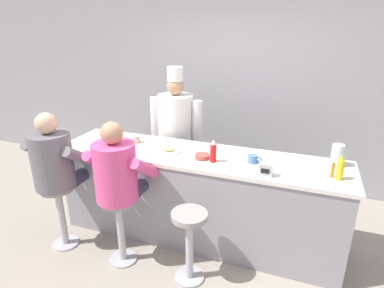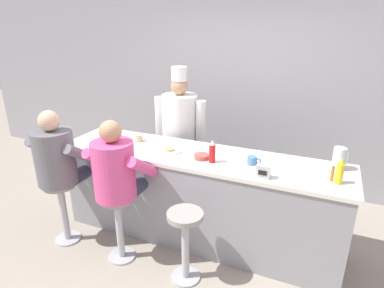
{
  "view_description": "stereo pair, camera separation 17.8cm",
  "coord_description": "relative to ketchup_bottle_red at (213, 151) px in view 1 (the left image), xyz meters",
  "views": [
    {
      "loc": [
        1.01,
        -2.55,
        2.28
      ],
      "look_at": [
        -0.05,
        0.33,
        1.12
      ],
      "focal_mm": 30.0,
      "sensor_mm": 36.0,
      "label": 1
    },
    {
      "loc": [
        1.17,
        -2.49,
        2.28
      ],
      "look_at": [
        -0.05,
        0.33,
        1.12
      ],
      "focal_mm": 30.0,
      "sensor_mm": 36.0,
      "label": 2
    }
  ],
  "objects": [
    {
      "name": "diner_seated_pink",
      "position": [
        -0.78,
        -0.5,
        -0.16
      ],
      "size": [
        0.6,
        0.59,
        1.48
      ],
      "color": "#B2B5BA",
      "rests_on": "ground_plane"
    },
    {
      "name": "ground_plane",
      "position": [
        -0.2,
        -0.24,
        -1.11
      ],
      "size": [
        20.0,
        20.0,
        0.0
      ],
      "primitive_type": "plane",
      "color": "#9E9384"
    },
    {
      "name": "cereal_bowl",
      "position": [
        -0.13,
        0.04,
        -0.09
      ],
      "size": [
        0.15,
        0.15,
        0.05
      ],
      "color": "#B24C47",
      "rests_on": "diner_counter"
    },
    {
      "name": "mustard_bottle_yellow",
      "position": [
        1.14,
        0.01,
        -0.0
      ],
      "size": [
        0.06,
        0.06,
        0.23
      ],
      "color": "yellow",
      "rests_on": "diner_counter"
    },
    {
      "name": "empty_stool_round",
      "position": [
        -0.05,
        -0.53,
        -0.63
      ],
      "size": [
        0.33,
        0.33,
        0.72
      ],
      "color": "#B2B5BA",
      "rests_on": "ground_plane"
    },
    {
      "name": "diner_counter",
      "position": [
        -0.2,
        0.13,
        -0.61
      ],
      "size": [
        3.06,
        0.73,
        1.0
      ],
      "color": "gray",
      "rests_on": "ground_plane"
    },
    {
      "name": "water_pitcher_clear",
      "position": [
        1.13,
        0.31,
        -0.0
      ],
      "size": [
        0.13,
        0.11,
        0.21
      ],
      "color": "silver",
      "rests_on": "diner_counter"
    },
    {
      "name": "coffee_mug_blue",
      "position": [
        0.37,
        0.11,
        -0.07
      ],
      "size": [
        0.14,
        0.09,
        0.08
      ],
      "color": "#4C7AB2",
      "rests_on": "diner_counter"
    },
    {
      "name": "hot_sauce_bottle_orange",
      "position": [
        1.08,
        0.04,
        -0.04
      ],
      "size": [
        0.03,
        0.03,
        0.14
      ],
      "color": "orange",
      "rests_on": "diner_counter"
    },
    {
      "name": "napkin_dispenser_chrome",
      "position": [
        0.53,
        -0.13,
        -0.05
      ],
      "size": [
        0.12,
        0.07,
        0.12
      ],
      "color": "silver",
      "rests_on": "diner_counter"
    },
    {
      "name": "ketchup_bottle_red",
      "position": [
        0.0,
        0.0,
        0.0
      ],
      "size": [
        0.06,
        0.06,
        0.23
      ],
      "color": "red",
      "rests_on": "diner_counter"
    },
    {
      "name": "coffee_mug_tan",
      "position": [
        -0.97,
        0.22,
        -0.07
      ],
      "size": [
        0.13,
        0.08,
        0.08
      ],
      "color": "beige",
      "rests_on": "diner_counter"
    },
    {
      "name": "breakfast_plate",
      "position": [
        -0.51,
        0.08,
        -0.09
      ],
      "size": [
        0.26,
        0.26,
        0.05
      ],
      "color": "white",
      "rests_on": "diner_counter"
    },
    {
      "name": "cook_in_whites_near",
      "position": [
        -0.74,
        0.81,
        -0.12
      ],
      "size": [
        0.7,
        0.45,
        1.79
      ],
      "color": "#232328",
      "rests_on": "ground_plane"
    },
    {
      "name": "diner_seated_grey",
      "position": [
        -1.51,
        -0.49,
        -0.15
      ],
      "size": [
        0.61,
        0.6,
        1.49
      ],
      "color": "#B2B5BA",
      "rests_on": "ground_plane"
    },
    {
      "name": "wall_back",
      "position": [
        -0.2,
        1.72,
        0.24
      ],
      "size": [
        10.0,
        0.06,
        2.7
      ],
      "color": "#99999E",
      "rests_on": "ground_plane"
    }
  ]
}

